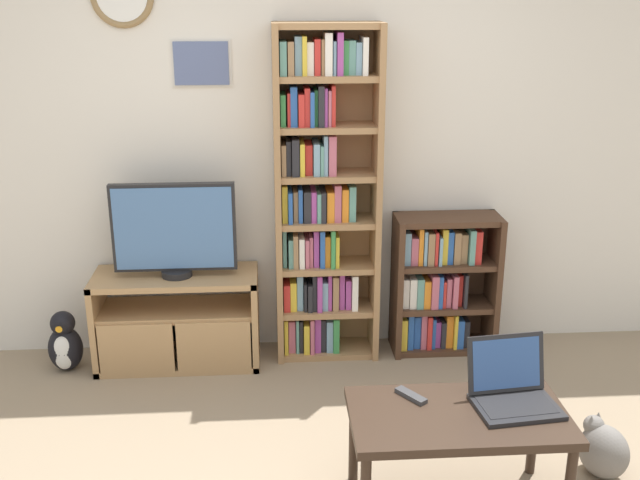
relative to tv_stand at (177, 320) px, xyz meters
The scene contains 10 objects.
wall_back 1.26m from the tv_stand, 21.34° to the left, with size 6.65×0.09×2.60m.
tv_stand is the anchor object (origin of this frame).
television 0.57m from the tv_stand, 15.98° to the right, with size 0.71×0.18×0.56m.
bookshelf_tall 1.13m from the tv_stand, ahead, with size 0.62×0.29×2.01m.
bookshelf_short 1.62m from the tv_stand, ahead, with size 0.64×0.28×0.88m.
coffee_table 1.98m from the tv_stand, 46.64° to the right, with size 0.93×0.51×0.47m.
laptop 2.12m from the tv_stand, 40.41° to the right, with size 0.38×0.34×0.28m.
remote_near_laptop 1.76m from the tv_stand, 47.83° to the right, with size 0.13×0.16×0.02m.
cat 2.46m from the tv_stand, 31.00° to the right, with size 0.39×0.36×0.30m.
penguin_figurine 0.68m from the tv_stand, behind, with size 0.20×0.18×0.38m.
Camera 1 is at (-0.12, -2.60, 2.19)m, focal length 42.00 mm.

